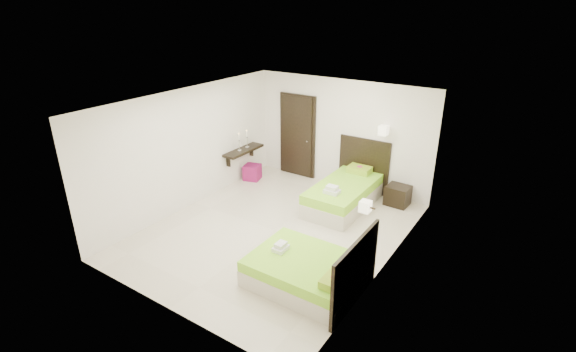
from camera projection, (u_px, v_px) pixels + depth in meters
The scene contains 7 objects.
floor at pixel (276, 230), 8.32m from camera, with size 5.50×5.50×0.00m, color beige.
bed_single at pixel (345, 192), 9.24m from camera, with size 1.25×2.09×1.72m.
bed_double at pixel (310, 271), 6.63m from camera, with size 1.76×1.49×1.45m.
nightstand at pixel (398, 195), 9.30m from camera, with size 0.50×0.44×0.44m, color black.
ottoman at pixel (252, 172), 10.63m from camera, with size 0.38×0.38×0.38m, color #82114F.
door at pixel (297, 136), 10.59m from camera, with size 1.02×0.15×2.14m.
console_shelf at pixel (243, 150), 10.29m from camera, with size 0.35×1.20×0.78m.
Camera 1 is at (4.19, -5.90, 4.25)m, focal length 26.00 mm.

